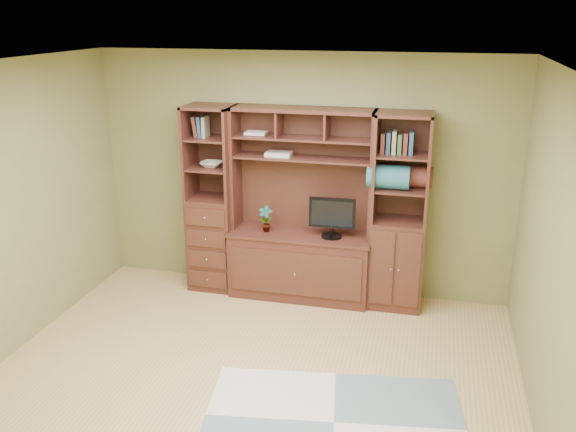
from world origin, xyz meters
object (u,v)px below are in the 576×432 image
(left_tower, at_px, (212,199))
(monitor, at_px, (332,210))
(center_hutch, at_px, (300,207))
(right_tower, at_px, (399,213))

(left_tower, bearing_deg, monitor, -3.19)
(center_hutch, height_order, monitor, center_hutch)
(left_tower, relative_size, right_tower, 1.00)
(left_tower, bearing_deg, center_hutch, -2.29)
(right_tower, height_order, monitor, right_tower)
(center_hutch, bearing_deg, right_tower, 2.23)
(left_tower, relative_size, monitor, 3.48)
(left_tower, distance_m, right_tower, 2.02)
(center_hutch, distance_m, left_tower, 1.00)
(left_tower, xyz_separation_m, right_tower, (2.02, 0.00, 0.00))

